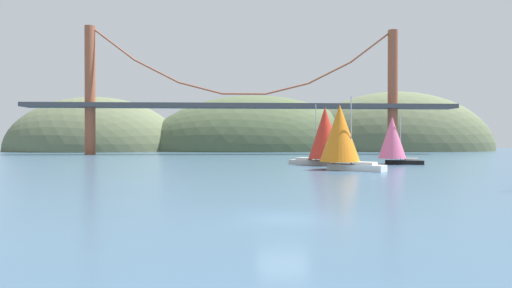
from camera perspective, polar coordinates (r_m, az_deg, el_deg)
name	(u,v)px	position (r m, az deg, el deg)	size (l,w,h in m)	color
ground_plane	(283,219)	(20.63, 3.83, -10.41)	(360.00, 360.00, 0.00)	#385670
headland_center	(255,151)	(155.34, -0.13, -0.95)	(82.83, 44.00, 42.15)	#4C5B3D
headland_left	(96,151)	(163.85, -21.59, -0.91)	(64.88, 44.00, 40.44)	#5B6647
headland_right	(396,151)	(167.23, 19.05, -0.87)	(75.51, 44.00, 45.75)	#5B6647
suspension_bridge	(244,100)	(115.72, -1.67, 6.24)	(121.77, 6.00, 35.91)	brown
sailboat_pink_spinnaker	(393,139)	(70.19, 18.64, 0.70)	(7.59, 5.48, 7.92)	black
sailboat_orange_sail	(341,135)	(55.17, 11.82, 1.22)	(9.09, 8.55, 9.77)	white
sailboat_scarlet_sail	(324,134)	(64.66, 9.55, 1.34)	(8.95, 8.85, 9.67)	#B7B2A8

